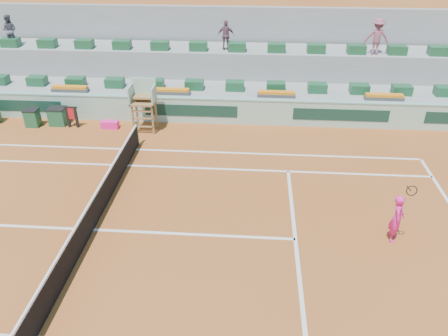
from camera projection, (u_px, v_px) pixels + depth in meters
The scene contains 19 objects.
ground at pixel (93, 230), 13.91m from camera, with size 90.00×90.00×0.00m, color #94481C.
seating_tier_lower at pixel (159, 93), 22.81m from camera, with size 36.00×4.00×1.20m, color #969693.
seating_tier_upper at pixel (164, 70), 23.84m from camera, with size 36.00×2.40×2.60m, color #969693.
stadium_back_wall at pixel (169, 46), 24.76m from camera, with size 36.00×0.40×4.40m, color #969693.
player_bag at pixel (110, 125), 20.41m from camera, with size 0.80×0.36×0.36m, color #FF2190.
spectator_left at pixel (9, 30), 22.92m from camera, with size 0.78×0.61×1.61m, color #535361.
spectator_mid at pixel (226, 35), 22.20m from camera, with size 0.88×0.36×1.49m, color #744D5A.
spectator_right at pixel (377, 36), 21.46m from camera, with size 1.14×0.65×1.76m, color #90485B.
court_lines at pixel (93, 230), 13.91m from camera, with size 23.89×11.09×0.01m.
tennis_net at pixel (91, 217), 13.64m from camera, with size 0.10×11.97×1.10m.
advertising_hoarding at pixel (150, 109), 20.90m from camera, with size 36.00×0.34×1.26m.
umpire_chair at pixel (143, 98), 19.58m from camera, with size 1.10×0.90×2.40m.
seat_row_lower at pixel (154, 84), 21.63m from camera, with size 32.90×0.60×0.44m.
seat_row_upper at pixel (160, 45), 22.55m from camera, with size 32.90×0.60×0.44m.
flower_planters at pixel (120, 90), 21.08m from camera, with size 26.80×0.36×0.28m.
drink_cooler_a at pixel (58, 116), 20.65m from camera, with size 0.80×0.69×0.84m.
drink_cooler_b at pixel (32, 118), 20.48m from camera, with size 0.64×0.55×0.84m.
towel_rack at pixel (72, 115), 20.28m from camera, with size 0.64×0.11×1.03m.
tennis_player at pixel (397, 218), 13.13m from camera, with size 0.53×0.89×2.28m.
Camera 1 is at (4.97, -10.67, 8.73)m, focal length 35.00 mm.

